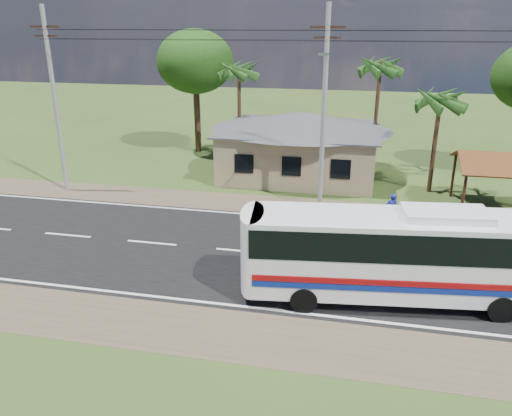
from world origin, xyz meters
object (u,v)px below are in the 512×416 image
at_px(motorcycle, 392,215).
at_px(person, 391,210).
at_px(coach_bus, 413,250).
at_px(waiting_shed, 506,163).

relative_size(motorcycle, person, 0.92).
bearing_deg(coach_bus, person, 85.66).
distance_m(coach_bus, person, 7.78).
height_order(coach_bus, motorcycle, coach_bus).
bearing_deg(waiting_shed, person, -148.53).
distance_m(waiting_shed, person, 7.41).
xyz_separation_m(waiting_shed, motorcycle, (-6.04, -3.31, -2.31)).
relative_size(coach_bus, person, 7.04).
xyz_separation_m(coach_bus, motorcycle, (-0.28, 8.10, -1.72)).
distance_m(waiting_shed, coach_bus, 12.80).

